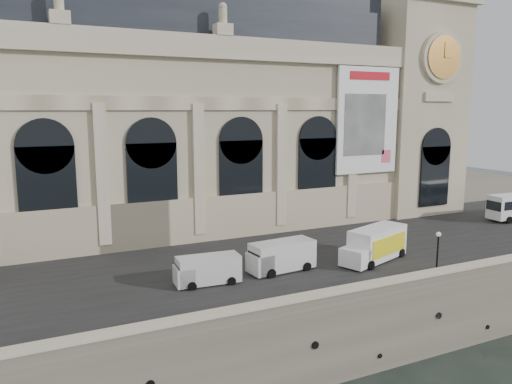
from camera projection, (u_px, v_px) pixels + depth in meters
quay at (160, 242)px, 66.29m from camera, size 160.00×70.00×6.00m
street at (218, 263)px, 47.14m from camera, size 160.00×24.00×0.06m
parapet at (287, 307)px, 35.14m from camera, size 160.00×1.40×1.21m
museum at (114, 115)px, 57.31m from camera, size 69.00×18.70×29.10m
clock_pavilion at (402, 88)px, 71.24m from camera, size 13.00×14.72×36.70m
van_b at (279, 257)px, 44.46m from camera, size 6.33×2.96×2.74m
van_c at (205, 270)px, 41.22m from camera, size 5.56×2.58×2.41m
box_truck at (375, 245)px, 47.59m from camera, size 8.37×5.03×3.22m
lamp_right at (437, 255)px, 42.88m from camera, size 0.41×0.41×4.05m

